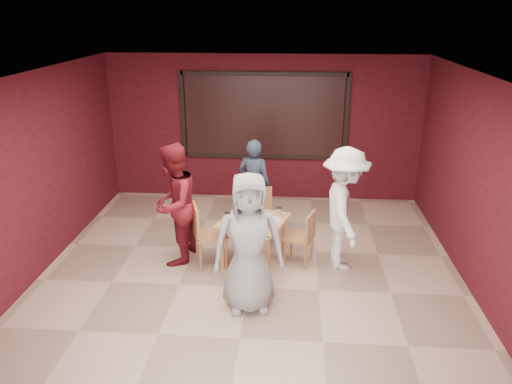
# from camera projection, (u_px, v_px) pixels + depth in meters

# --- Properties ---
(floor) EXTENTS (7.00, 7.00, 0.00)m
(floor) POSITION_uv_depth(u_px,v_px,m) (248.00, 287.00, 6.83)
(floor) COLOR tan
(floor) RESTS_ON ground
(window_blinds) EXTENTS (3.00, 0.02, 1.50)m
(window_blinds) POSITION_uv_depth(u_px,v_px,m) (264.00, 116.00, 9.47)
(window_blinds) COLOR black
(dining_table) EXTENTS (1.11, 1.11, 0.85)m
(dining_table) POSITION_uv_depth(u_px,v_px,m) (254.00, 225.00, 7.28)
(dining_table) COLOR tan
(dining_table) RESTS_ON floor
(chair_front) EXTENTS (0.46, 0.46, 0.80)m
(chair_front) POSITION_uv_depth(u_px,v_px,m) (254.00, 260.00, 6.62)
(chair_front) COLOR #AA6842
(chair_front) RESTS_ON floor
(chair_back) EXTENTS (0.52, 0.52, 0.84)m
(chair_back) POSITION_uv_depth(u_px,v_px,m) (262.00, 211.00, 8.13)
(chair_back) COLOR #AA6842
(chair_back) RESTS_ON floor
(chair_left) EXTENTS (0.58, 0.58, 0.95)m
(chair_left) POSITION_uv_depth(u_px,v_px,m) (205.00, 231.00, 7.25)
(chair_left) COLOR #AA6842
(chair_left) RESTS_ON floor
(chair_right) EXTENTS (0.50, 0.50, 0.82)m
(chair_right) POSITION_uv_depth(u_px,v_px,m) (303.00, 235.00, 7.31)
(chair_right) COLOR #AA6842
(chair_right) RESTS_ON floor
(diner_front) EXTENTS (0.96, 0.70, 1.80)m
(diner_front) POSITION_uv_depth(u_px,v_px,m) (249.00, 243.00, 6.08)
(diner_front) COLOR #989898
(diner_front) RESTS_ON floor
(diner_back) EXTENTS (0.66, 0.52, 1.57)m
(diner_back) POSITION_uv_depth(u_px,v_px,m) (254.00, 185.00, 8.42)
(diner_back) COLOR #283748
(diner_back) RESTS_ON floor
(diner_left) EXTENTS (0.84, 1.00, 1.81)m
(diner_left) POSITION_uv_depth(u_px,v_px,m) (174.00, 204.00, 7.26)
(diner_left) COLOR maroon
(diner_left) RESTS_ON floor
(diner_right) EXTENTS (0.76, 1.21, 1.80)m
(diner_right) POSITION_uv_depth(u_px,v_px,m) (345.00, 209.00, 7.09)
(diner_right) COLOR white
(diner_right) RESTS_ON floor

